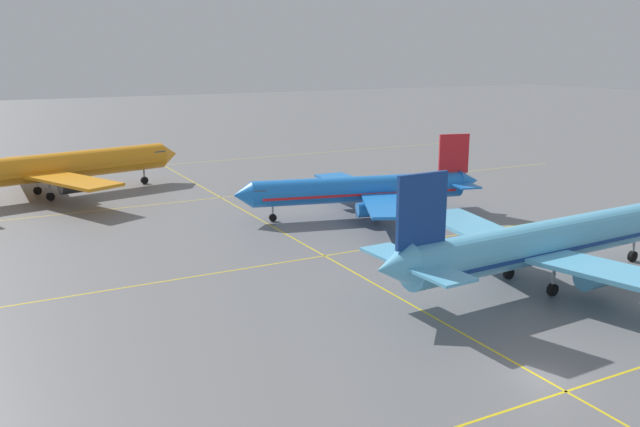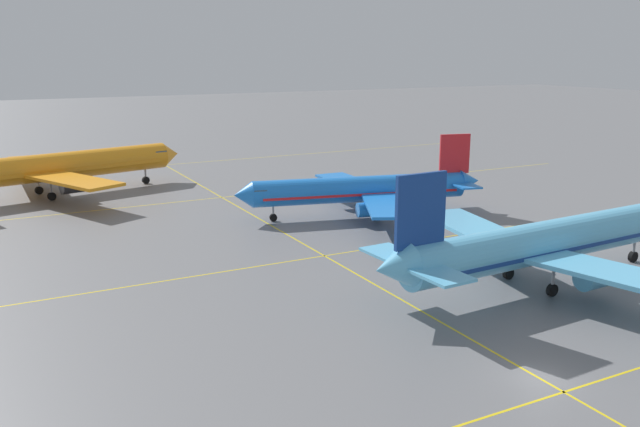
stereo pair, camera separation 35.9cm
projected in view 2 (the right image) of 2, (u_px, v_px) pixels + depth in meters
ground_plane at (540, 379)px, 44.20m from camera, size 600.00×600.00×0.00m
airliner_front_gate at (544, 243)px, 61.14m from camera, size 38.29×33.03×11.91m
airliner_second_row at (363, 189)px, 87.14m from camera, size 33.37×28.38×10.47m
airliner_third_row at (54, 167)px, 99.12m from camera, size 40.67×34.56×12.74m
taxiway_markings at (265, 222)px, 84.88m from camera, size 133.19×144.40×0.01m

